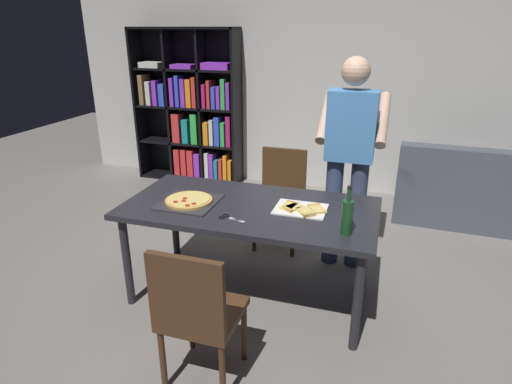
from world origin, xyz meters
TOP-DOWN VIEW (x-y plane):
  - ground_plane at (0.00, 0.00)m, footprint 12.00×12.00m
  - back_wall at (0.00, 2.60)m, footprint 6.40×0.10m
  - dining_table at (0.00, 0.00)m, footprint 1.81×0.90m
  - chair_near_camera at (-0.00, -0.94)m, footprint 0.42×0.42m
  - chair_far_side at (0.00, 0.94)m, footprint 0.42×0.42m
  - couch at (1.90, 1.99)m, footprint 1.74×0.93m
  - bookshelf at (-1.57, 2.38)m, footprint 1.40×0.35m
  - person_serving_pizza at (0.61, 0.72)m, footprint 0.55×0.54m
  - pepperoni_pizza_on_tray at (-0.44, -0.08)m, footprint 0.40×0.40m
  - pizza_slices_on_towel at (0.37, 0.03)m, footprint 0.37×0.29m
  - wine_bottle at (0.71, -0.24)m, footprint 0.07×0.07m
  - kitchen_scissors at (-0.07, -0.25)m, footprint 0.20×0.11m

SIDE VIEW (x-z plane):
  - ground_plane at x=0.00m, z-range 0.00..0.00m
  - couch at x=1.90m, z-range -0.12..0.73m
  - chair_near_camera at x=0.00m, z-range 0.06..0.96m
  - chair_far_side at x=0.00m, z-range 0.06..0.96m
  - dining_table at x=0.00m, z-range 0.30..1.05m
  - kitchen_scissors at x=-0.07m, z-range 0.75..0.76m
  - pizza_slices_on_towel at x=0.37m, z-range 0.75..0.78m
  - pepperoni_pizza_on_tray at x=-0.44m, z-range 0.75..0.78m
  - wine_bottle at x=0.71m, z-range 0.71..1.03m
  - bookshelf at x=-1.57m, z-range -0.07..1.88m
  - person_serving_pizza at x=0.61m, z-range 0.12..1.87m
  - back_wall at x=0.00m, z-range 0.00..2.80m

